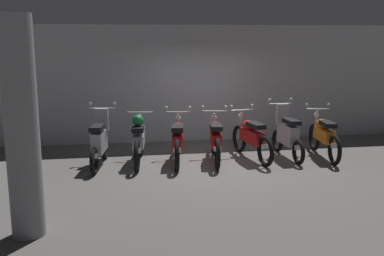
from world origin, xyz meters
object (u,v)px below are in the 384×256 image
at_px(motorbike_slot_6, 324,136).
at_px(support_pillar, 22,129).
at_px(motorbike_slot_3, 215,139).
at_px(motorbike_slot_1, 139,139).
at_px(motorbike_slot_2, 178,140).
at_px(motorbike_slot_5, 287,134).
at_px(motorbike_slot_0, 100,141).
at_px(motorbike_slot_4, 251,137).

height_order(motorbike_slot_6, support_pillar, support_pillar).
bearing_deg(motorbike_slot_3, motorbike_slot_1, 176.86).
bearing_deg(support_pillar, motorbike_slot_6, 29.48).
height_order(motorbike_slot_2, motorbike_slot_5, motorbike_slot_5).
bearing_deg(motorbike_slot_5, motorbike_slot_0, -179.37).
xyz_separation_m(motorbike_slot_1, motorbike_slot_3, (1.65, -0.09, -0.03)).
relative_size(motorbike_slot_0, motorbike_slot_5, 0.99).
bearing_deg(motorbike_slot_3, motorbike_slot_4, 2.97).
bearing_deg(motorbike_slot_0, motorbike_slot_1, 7.33).
relative_size(motorbike_slot_5, support_pillar, 0.57).
distance_m(motorbike_slot_3, support_pillar, 4.81).
distance_m(motorbike_slot_2, motorbike_slot_6, 3.30).
bearing_deg(motorbike_slot_3, motorbike_slot_0, -179.66).
height_order(motorbike_slot_1, motorbike_slot_6, motorbike_slot_6).
bearing_deg(motorbike_slot_6, motorbike_slot_4, 176.23).
bearing_deg(motorbike_slot_4, motorbike_slot_5, -0.83).
distance_m(motorbike_slot_5, support_pillar, 6.07).
xyz_separation_m(motorbike_slot_2, motorbike_slot_3, (0.83, -0.01, 0.00)).
xyz_separation_m(motorbike_slot_0, support_pillar, (-0.84, -3.32, 0.95)).
bearing_deg(motorbike_slot_5, motorbike_slot_4, 179.17).
bearing_deg(motorbike_slot_6, support_pillar, -150.52).
xyz_separation_m(motorbike_slot_3, motorbike_slot_4, (0.82, 0.04, 0.00)).
relative_size(motorbike_slot_3, motorbike_slot_5, 1.15).
bearing_deg(motorbike_slot_3, motorbike_slot_6, -1.55).
xyz_separation_m(motorbike_slot_3, motorbike_slot_5, (1.64, 0.03, 0.04)).
bearing_deg(motorbike_slot_5, motorbike_slot_3, -178.94).
relative_size(motorbike_slot_3, support_pillar, 0.65).
bearing_deg(motorbike_slot_2, motorbike_slot_4, 1.01).
xyz_separation_m(motorbike_slot_0, motorbike_slot_2, (1.65, 0.03, -0.04)).
bearing_deg(motorbike_slot_0, motorbike_slot_6, -0.60).
relative_size(motorbike_slot_5, motorbike_slot_6, 0.86).
distance_m(motorbike_slot_2, support_pillar, 4.29).
bearing_deg(motorbike_slot_1, support_pillar, -115.82).
relative_size(motorbike_slot_1, motorbike_slot_6, 1.00).
xyz_separation_m(motorbike_slot_2, support_pillar, (-2.49, -3.35, 0.99)).
height_order(motorbike_slot_1, support_pillar, support_pillar).
relative_size(motorbike_slot_0, motorbike_slot_2, 0.86).
xyz_separation_m(motorbike_slot_1, motorbike_slot_2, (0.83, -0.08, -0.03)).
height_order(motorbike_slot_2, support_pillar, support_pillar).
bearing_deg(motorbike_slot_5, support_pillar, -145.80).
distance_m(motorbike_slot_0, motorbike_slot_1, 0.83).
bearing_deg(support_pillar, motorbike_slot_5, 34.20).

